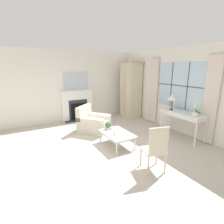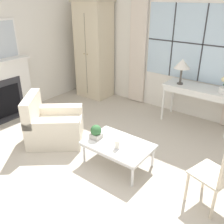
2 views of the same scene
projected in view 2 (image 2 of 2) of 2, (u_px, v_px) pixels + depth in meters
name	position (u px, v px, depth m)	size (l,w,h in m)	color
ground_plane	(91.00, 182.00, 3.59)	(14.00, 14.00, 0.00)	#BCB2A3
wall_back_windowed	(187.00, 51.00, 5.16)	(7.20, 0.14, 2.80)	silver
fireplace	(2.00, 87.00, 5.23)	(0.34, 1.37, 2.02)	#2D2D33
armoire	(94.00, 50.00, 6.21)	(0.88, 0.66, 2.36)	beige
console_table	(200.00, 91.00, 4.91)	(1.39, 0.54, 0.80)	white
table_lamp	(182.00, 64.00, 4.88)	(0.32, 0.32, 0.51)	#4C4742
armchair_upholstered	(54.00, 126.00, 4.52)	(1.24, 1.22, 0.88)	beige
side_chair_wooden	(221.00, 171.00, 2.93)	(0.54, 0.54, 1.03)	beige
coffee_table	(118.00, 146.00, 3.84)	(1.02, 0.68, 0.38)	silver
potted_plant_small	(96.00, 132.00, 3.93)	(0.17, 0.17, 0.23)	#BCB7AD
pillar_candle	(117.00, 145.00, 3.68)	(0.11, 0.11, 0.15)	silver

